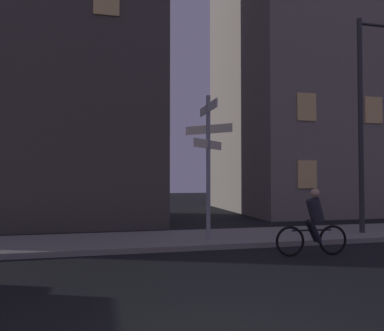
{
  "coord_description": "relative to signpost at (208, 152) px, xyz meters",
  "views": [
    {
      "loc": [
        -1.45,
        -3.57,
        1.89
      ],
      "look_at": [
        1.04,
        6.93,
        2.22
      ],
      "focal_mm": 35.26,
      "sensor_mm": 36.0,
      "label": 1
    }
  ],
  "objects": [
    {
      "name": "cyclist",
      "position": [
        2.06,
        -2.01,
        -1.84
      ],
      "size": [
        1.82,
        0.35,
        1.61
      ],
      "color": "black",
      "rests_on": "ground_plane"
    },
    {
      "name": "sidewalk_kerb",
      "position": [
        -1.44,
        0.6,
        -2.52
      ],
      "size": [
        40.0,
        2.83,
        0.14
      ],
      "primitive_type": "cube",
      "color": "gray",
      "rests_on": "ground_plane"
    },
    {
      "name": "signpost",
      "position": [
        0.0,
        0.0,
        0.0
      ],
      "size": [
        1.12,
        1.72,
        4.05
      ],
      "color": "gray",
      "rests_on": "sidewalk_kerb"
    },
    {
      "name": "building_right_block",
      "position": [
        9.04,
        9.05,
        4.75
      ],
      "size": [
        10.09,
        9.25,
        14.68
      ],
      "color": "slate",
      "rests_on": "ground_plane"
    },
    {
      "name": "street_lamp",
      "position": [
        5.3,
        0.18,
        1.54
      ],
      "size": [
        1.69,
        0.28,
        6.83
      ],
      "color": "#2D2D30",
      "rests_on": "sidewalk_kerb"
    }
  ]
}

